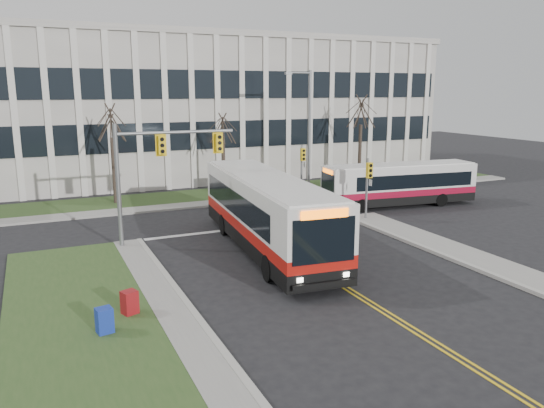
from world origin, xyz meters
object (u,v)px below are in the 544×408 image
Objects in this scene: bus_cross at (399,185)px; newspaper_box_blue at (105,322)px; streetlight at (307,125)px; bus_main at (267,214)px; newspaper_box_red at (130,304)px; directory_sign at (233,180)px.

bus_cross reaches higher than newspaper_box_blue.
bus_cross is at bearing -61.98° from streetlight.
newspaper_box_red is (-7.60, -5.31, -1.32)m from bus_main.
newspaper_box_blue is at bearing -151.34° from newspaper_box_red.
bus_main reaches higher than bus_cross.
directory_sign is 2.11× the size of newspaper_box_blue.
newspaper_box_red is at bearing -139.64° from bus_main.
bus_main reaches higher than newspaper_box_blue.
bus_main is at bearing 14.05° from newspaper_box_red.
newspaper_box_red is (-10.87, -18.88, -0.70)m from directory_sign.
newspaper_box_red is (1.00, 1.17, 0.00)m from newspaper_box_blue.
directory_sign is 21.79m from newspaper_box_red.
directory_sign is at bearing 166.77° from streetlight.
streetlight reaches higher than bus_cross.
newspaper_box_blue and newspaper_box_red have the same top height.
newspaper_box_blue is at bearing -53.37° from bus_cross.
newspaper_box_blue is 1.54m from newspaper_box_red.
directory_sign reaches higher than newspaper_box_blue.
bus_cross is 11.19× the size of newspaper_box_red.
directory_sign is 0.15× the size of bus_main.
streetlight is 4.60× the size of directory_sign.
streetlight is 0.68× the size of bus_main.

